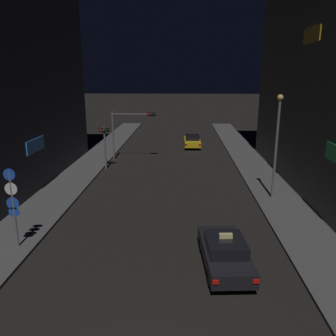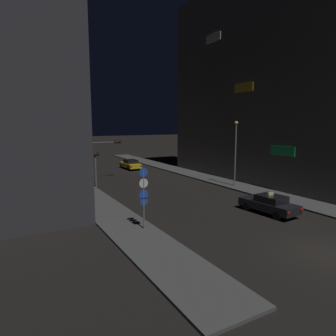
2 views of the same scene
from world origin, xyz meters
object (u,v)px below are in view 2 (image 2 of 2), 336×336
(taxi, at_px, (269,204))
(street_lamp_near_block, at_px, (236,147))
(far_car, at_px, (130,164))
(traffic_light_overhead, at_px, (101,151))
(sign_pole_left, at_px, (144,194))
(traffic_light_left_kerb, at_px, (95,162))

(taxi, bearing_deg, street_lamp_near_block, 64.02)
(far_car, xyz_separation_m, street_lamp_near_block, (4.94, -17.10, 3.47))
(traffic_light_overhead, bearing_deg, taxi, -70.19)
(traffic_light_overhead, relative_size, sign_pole_left, 1.22)
(traffic_light_overhead, bearing_deg, street_lamp_near_block, -43.94)
(taxi, relative_size, traffic_light_overhead, 0.97)
(taxi, bearing_deg, traffic_light_overhead, 109.81)
(far_car, xyz_separation_m, sign_pole_left, (-8.94, -24.48, 1.67))
(traffic_light_overhead, distance_m, sign_pole_left, 18.36)
(street_lamp_near_block, bearing_deg, taxi, -115.98)
(sign_pole_left, bearing_deg, traffic_light_overhead, 81.40)
(street_lamp_near_block, bearing_deg, traffic_light_left_kerb, 150.99)
(traffic_light_overhead, bearing_deg, traffic_light_left_kerb, -115.13)
(traffic_light_left_kerb, height_order, sign_pole_left, sign_pole_left)
(far_car, relative_size, street_lamp_near_block, 0.66)
(traffic_light_overhead, xyz_separation_m, traffic_light_left_kerb, (-1.70, -3.62, -0.79))
(traffic_light_left_kerb, relative_size, street_lamp_near_block, 0.55)
(traffic_light_overhead, height_order, traffic_light_left_kerb, traffic_light_overhead)
(far_car, relative_size, traffic_light_left_kerb, 1.20)
(traffic_light_left_kerb, xyz_separation_m, street_lamp_near_block, (12.84, -7.12, 1.53))
(far_car, bearing_deg, traffic_light_overhead, -134.28)
(taxi, relative_size, sign_pole_left, 1.18)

